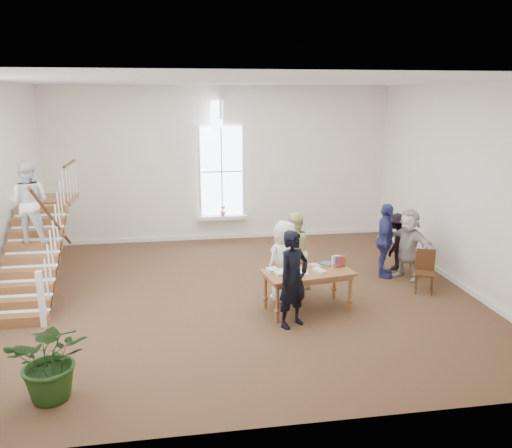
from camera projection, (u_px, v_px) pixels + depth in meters
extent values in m
plane|color=#4A321D|center=(241.00, 295.00, 10.88)|extent=(10.00, 10.00, 0.00)
plane|color=silver|center=(221.00, 165.00, 14.62)|extent=(10.00, 0.00, 10.00)
plane|color=silver|center=(286.00, 264.00, 6.01)|extent=(10.00, 0.00, 10.00)
plane|color=silver|center=(464.00, 187.00, 11.06)|extent=(0.00, 9.00, 9.00)
plane|color=white|center=(239.00, 81.00, 9.75)|extent=(10.00, 10.00, 0.00)
cube|color=white|center=(223.00, 217.00, 14.83)|extent=(1.45, 0.28, 0.10)
plane|color=white|center=(222.00, 172.00, 14.61)|extent=(2.60, 0.00, 2.60)
plane|color=white|center=(221.00, 116.00, 14.21)|extent=(0.60, 0.60, 0.85)
cube|color=white|center=(223.00, 237.00, 15.14)|extent=(10.00, 0.04, 0.12)
imported|color=pink|center=(223.00, 211.00, 14.76)|extent=(0.17, 0.17, 0.30)
cube|color=brown|center=(19.00, 320.00, 9.44)|extent=(1.10, 0.30, 0.20)
cube|color=brown|center=(22.00, 304.00, 9.68)|extent=(1.10, 0.30, 0.20)
cube|color=brown|center=(25.00, 288.00, 9.91)|extent=(1.10, 0.30, 0.20)
cube|color=brown|center=(28.00, 274.00, 10.15)|extent=(1.10, 0.30, 0.20)
cube|color=brown|center=(31.00, 260.00, 10.39)|extent=(1.10, 0.30, 0.20)
cube|color=brown|center=(34.00, 246.00, 10.62)|extent=(1.10, 0.30, 0.20)
cube|color=brown|center=(37.00, 234.00, 10.86)|extent=(1.10, 0.30, 0.20)
cube|color=brown|center=(40.00, 221.00, 11.10)|extent=(1.10, 0.30, 0.20)
cube|color=brown|center=(42.00, 210.00, 11.33)|extent=(1.10, 0.30, 0.20)
cube|color=brown|center=(51.00, 200.00, 12.18)|extent=(1.10, 1.20, 0.12)
cube|color=white|center=(41.00, 299.00, 9.26)|extent=(0.10, 0.10, 1.10)
cylinder|color=#3C1D10|center=(52.00, 219.00, 10.25)|extent=(0.07, 2.74, 1.86)
imported|color=silver|center=(29.00, 202.00, 10.38)|extent=(0.94, 0.79, 1.72)
cube|color=brown|center=(308.00, 272.00, 9.94)|extent=(1.88, 1.16, 0.05)
cube|color=brown|center=(308.00, 276.00, 9.95)|extent=(1.74, 1.02, 0.10)
cylinder|color=brown|center=(277.00, 303.00, 9.49)|extent=(0.07, 0.07, 0.77)
cylinder|color=brown|center=(350.00, 293.00, 9.97)|extent=(0.07, 0.07, 0.77)
cylinder|color=brown|center=(265.00, 291.00, 10.11)|extent=(0.07, 0.07, 0.77)
cylinder|color=brown|center=(334.00, 282.00, 10.59)|extent=(0.07, 0.07, 0.77)
cube|color=silver|center=(289.00, 271.00, 9.86)|extent=(0.25, 0.31, 0.05)
cube|color=beige|center=(304.00, 272.00, 9.84)|extent=(0.19, 0.30, 0.02)
cube|color=tan|center=(295.00, 268.00, 10.05)|extent=(0.34, 0.36, 0.04)
cube|color=silver|center=(320.00, 271.00, 9.89)|extent=(0.24, 0.33, 0.05)
cube|color=#4C5972|center=(295.00, 272.00, 9.82)|extent=(0.23, 0.22, 0.04)
cube|color=maroon|center=(337.00, 265.00, 10.21)|extent=(0.22, 0.24, 0.05)
cube|color=white|center=(299.00, 272.00, 9.81)|extent=(0.20, 0.23, 0.05)
cube|color=#BFB299|center=(288.00, 275.00, 9.68)|extent=(0.25, 0.25, 0.04)
cube|color=silver|center=(280.00, 272.00, 9.81)|extent=(0.29, 0.34, 0.05)
cube|color=beige|center=(283.00, 273.00, 9.78)|extent=(0.22, 0.24, 0.04)
cube|color=tan|center=(315.00, 266.00, 10.21)|extent=(0.26, 0.30, 0.04)
cube|color=silver|center=(273.00, 270.00, 9.95)|extent=(0.27, 0.27, 0.06)
cube|color=#4C5972|center=(327.00, 264.00, 10.33)|extent=(0.32, 0.33, 0.03)
imported|color=black|center=(293.00, 279.00, 9.21)|extent=(0.81, 0.73, 1.85)
imported|color=silver|center=(284.00, 261.00, 10.44)|extent=(0.99, 0.85, 1.72)
imported|color=#E9E691|center=(293.00, 252.00, 10.96)|extent=(1.04, 0.93, 1.78)
imported|color=navy|center=(385.00, 241.00, 11.77)|extent=(0.80, 1.13, 1.78)
imported|color=black|center=(396.00, 242.00, 12.32)|extent=(0.97, 1.05, 1.43)
imported|color=beige|center=(408.00, 244.00, 11.67)|extent=(1.20, 1.60, 1.68)
imported|color=#183310|center=(52.00, 359.00, 7.04)|extent=(1.11, 0.96, 1.23)
cube|color=#3C1D10|center=(425.00, 274.00, 10.91)|extent=(0.54, 0.54, 0.05)
cube|color=#3C1D10|center=(425.00, 260.00, 11.02)|extent=(0.39, 0.21, 0.49)
cylinder|color=#3C1D10|center=(416.00, 285.00, 10.86)|extent=(0.04, 0.04, 0.43)
cylinder|color=#3C1D10|center=(432.00, 287.00, 10.77)|extent=(0.04, 0.04, 0.43)
cylinder|color=#3C1D10|center=(416.00, 280.00, 11.17)|extent=(0.04, 0.04, 0.43)
cylinder|color=#3C1D10|center=(431.00, 281.00, 11.08)|extent=(0.04, 0.04, 0.43)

